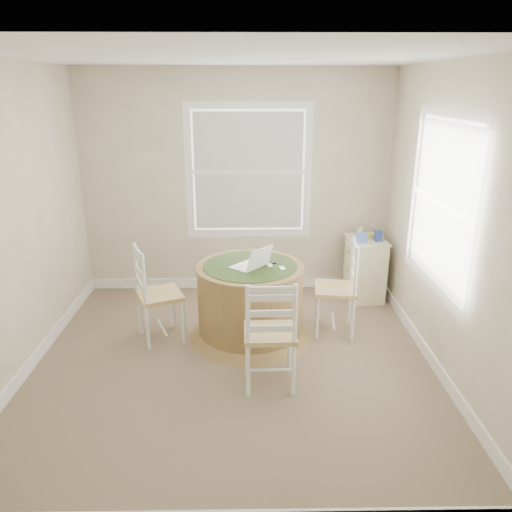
{
  "coord_description": "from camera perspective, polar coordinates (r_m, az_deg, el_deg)",
  "views": [
    {
      "loc": [
        0.14,
        -3.99,
        2.4
      ],
      "look_at": [
        0.22,
        0.45,
        0.87
      ],
      "focal_mm": 35.0,
      "sensor_mm": 36.0,
      "label": 1
    }
  ],
  "objects": [
    {
      "name": "room",
      "position": [
        4.29,
        -0.58,
        4.12
      ],
      "size": [
        3.64,
        3.64,
        2.64
      ],
      "color": "#78674C",
      "rests_on": "ground"
    },
    {
      "name": "round_table",
      "position": [
        4.93,
        -0.66,
        -4.83
      ],
      "size": [
        1.23,
        1.23,
        0.75
      ],
      "rotation": [
        0.0,
        0.0,
        0.21
      ],
      "color": "olive",
      "rests_on": "ground"
    },
    {
      "name": "chair_left",
      "position": [
        4.94,
        -10.95,
        -4.33
      ],
      "size": [
        0.53,
        0.54,
        0.95
      ],
      "primitive_type": null,
      "rotation": [
        0.0,
        0.0,
        1.97
      ],
      "color": "white",
      "rests_on": "ground"
    },
    {
      "name": "chair_near",
      "position": [
        4.14,
        1.6,
        -8.74
      ],
      "size": [
        0.43,
        0.41,
        0.95
      ],
      "primitive_type": null,
      "rotation": [
        0.0,
        0.0,
        3.16
      ],
      "color": "white",
      "rests_on": "ground"
    },
    {
      "name": "chair_right",
      "position": [
        5.05,
        9.04,
        -3.69
      ],
      "size": [
        0.44,
        0.46,
        0.95
      ],
      "primitive_type": null,
      "rotation": [
        0.0,
        0.0,
        -1.68
      ],
      "color": "white",
      "rests_on": "ground"
    },
    {
      "name": "laptop",
      "position": [
        4.76,
        -0.52,
        -0.92
      ],
      "size": [
        0.43,
        0.43,
        0.23
      ],
      "rotation": [
        0.0,
        0.0,
        4.0
      ],
      "color": "white",
      "rests_on": "round_table"
    },
    {
      "name": "mouse",
      "position": [
        4.79,
        1.56,
        -1.09
      ],
      "size": [
        0.08,
        0.11,
        0.03
      ],
      "primitive_type": "ellipsoid",
      "rotation": [
        0.0,
        0.0,
        0.21
      ],
      "color": "white",
      "rests_on": "round_table"
    },
    {
      "name": "phone",
      "position": [
        4.73,
        3.03,
        -1.45
      ],
      "size": [
        0.06,
        0.1,
        0.02
      ],
      "primitive_type": "cube",
      "rotation": [
        0.0,
        0.0,
        0.21
      ],
      "color": "#B7BABF",
      "rests_on": "round_table"
    },
    {
      "name": "keys",
      "position": [
        4.85,
        1.91,
        -0.85
      ],
      "size": [
        0.07,
        0.06,
        0.02
      ],
      "primitive_type": "cube",
      "rotation": [
        0.0,
        0.0,
        0.21
      ],
      "color": "black",
      "rests_on": "round_table"
    },
    {
      "name": "corner_chest",
      "position": [
        5.98,
        12.3,
        -1.39
      ],
      "size": [
        0.44,
        0.57,
        0.72
      ],
      "rotation": [
        0.0,
        0.0,
        0.06
      ],
      "color": "#F0ECB4",
      "rests_on": "ground"
    },
    {
      "name": "tissue_box",
      "position": [
        5.73,
        11.95,
        2.08
      ],
      "size": [
        0.13,
        0.13,
        0.1
      ],
      "primitive_type": "cube",
      "rotation": [
        0.0,
        0.0,
        0.06
      ],
      "color": "#5D7DD5",
      "rests_on": "corner_chest"
    },
    {
      "name": "box_yellow",
      "position": [
        5.9,
        12.96,
        2.29
      ],
      "size": [
        0.16,
        0.11,
        0.06
      ],
      "primitive_type": "cube",
      "rotation": [
        0.0,
        0.0,
        0.06
      ],
      "color": "gold",
      "rests_on": "corner_chest"
    },
    {
      "name": "box_blue",
      "position": [
        5.81,
        13.73,
        2.26
      ],
      "size": [
        0.08,
        0.08,
        0.12
      ],
      "primitive_type": "cube",
      "rotation": [
        0.0,
        0.0,
        0.06
      ],
      "color": "#2F428D",
      "rests_on": "corner_chest"
    },
    {
      "name": "cup_cream",
      "position": [
        5.99,
        11.81,
        2.76
      ],
      "size": [
        0.07,
        0.07,
        0.09
      ],
      "primitive_type": "cylinder",
      "color": "beige",
      "rests_on": "corner_chest"
    }
  ]
}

